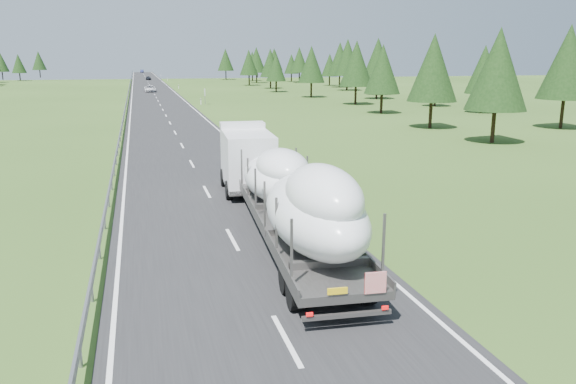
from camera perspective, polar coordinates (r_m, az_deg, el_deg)
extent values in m
plane|color=#2E4B19|center=(15.85, -0.18, -14.85)|extent=(400.00, 400.00, 0.00)
cube|color=black|center=(113.79, -13.25, 9.36)|extent=(10.00, 400.00, 0.02)
cube|color=slate|center=(113.72, -15.97, 9.50)|extent=(0.08, 400.00, 0.32)
cylinder|color=slate|center=(15.41, -20.37, -15.39)|extent=(0.10, 0.10, 0.60)
cube|color=silver|center=(45.18, -1.88, 4.55)|extent=(0.12, 0.07, 1.00)
cube|color=black|center=(45.13, -1.88, 4.95)|extent=(0.13, 0.08, 0.12)
cube|color=silver|center=(94.29, -8.85, 9.07)|extent=(0.12, 0.07, 1.00)
cube|color=black|center=(94.27, -8.85, 9.26)|extent=(0.13, 0.08, 0.12)
cube|color=silver|center=(144.01, -11.06, 10.46)|extent=(0.12, 0.07, 1.00)
cube|color=black|center=(144.00, -11.07, 10.59)|extent=(0.13, 0.08, 0.12)
cube|color=silver|center=(193.88, -12.14, 11.13)|extent=(0.12, 0.07, 1.00)
cube|color=black|center=(193.87, -12.15, 11.22)|extent=(0.13, 0.08, 0.12)
cube|color=silver|center=(243.80, -12.78, 11.52)|extent=(0.12, 0.07, 1.00)
cube|color=black|center=(243.79, -12.79, 11.60)|extent=(0.13, 0.08, 0.12)
cube|color=silver|center=(293.75, -13.21, 11.78)|extent=(0.12, 0.07, 1.00)
cube|color=black|center=(293.74, -13.21, 11.84)|extent=(0.13, 0.08, 0.12)
cube|color=silver|center=(343.71, -13.51, 11.97)|extent=(0.12, 0.07, 1.00)
cube|color=black|center=(343.70, -13.51, 12.02)|extent=(0.13, 0.08, 0.12)
cylinder|color=slate|center=(94.33, -8.43, 9.39)|extent=(0.08, 0.08, 2.00)
cube|color=silver|center=(94.27, -8.45, 10.00)|extent=(0.05, 0.90, 1.20)
cylinder|color=black|center=(68.23, 26.09, 7.39)|extent=(0.36, 0.36, 3.75)
cone|color=black|center=(67.99, 26.55, 11.75)|extent=(5.84, 5.84, 7.81)
cylinder|color=black|center=(83.59, 19.07, 8.69)|extent=(0.36, 0.36, 3.16)
cone|color=black|center=(83.39, 19.31, 11.69)|extent=(4.91, 4.91, 6.58)
cylinder|color=black|center=(92.88, 14.72, 9.35)|extent=(0.36, 0.36, 3.02)
cone|color=black|center=(92.70, 14.88, 11.94)|extent=(4.70, 4.70, 6.30)
cylinder|color=black|center=(107.49, 8.99, 10.33)|extent=(0.36, 0.36, 3.78)
cone|color=black|center=(107.35, 9.10, 13.13)|extent=(5.88, 5.88, 7.87)
cylinder|color=black|center=(119.83, 9.11, 10.64)|extent=(0.36, 0.36, 3.78)
cone|color=black|center=(119.70, 9.21, 13.15)|extent=(5.88, 5.88, 7.88)
cylinder|color=black|center=(134.51, 6.01, 11.08)|extent=(0.36, 0.36, 4.02)
cone|color=black|center=(134.40, 6.07, 13.45)|extent=(6.25, 6.25, 8.37)
cylinder|color=black|center=(148.81, 5.25, 11.30)|extent=(0.36, 0.36, 3.89)
cone|color=black|center=(148.71, 5.29, 13.38)|extent=(6.06, 6.06, 8.11)
cylinder|color=black|center=(158.24, 4.23, 11.27)|extent=(0.36, 0.36, 2.95)
cone|color=black|center=(158.13, 4.26, 12.75)|extent=(4.58, 4.58, 6.14)
cylinder|color=black|center=(175.26, 1.15, 11.63)|extent=(0.36, 0.36, 3.64)
cone|color=black|center=(175.17, 1.16, 13.28)|extent=(5.66, 5.66, 7.58)
cylinder|color=black|center=(184.02, 0.35, 11.62)|extent=(0.36, 0.36, 2.96)
cone|color=black|center=(183.93, 0.35, 12.90)|extent=(4.60, 4.60, 6.16)
cylinder|color=black|center=(198.82, -1.41, 11.85)|extent=(0.36, 0.36, 3.64)
cone|color=black|center=(198.74, -1.42, 13.31)|extent=(5.67, 5.67, 7.59)
cylinder|color=black|center=(213.25, -1.31, 11.95)|extent=(0.36, 0.36, 3.52)
cone|color=black|center=(213.18, -1.32, 13.26)|extent=(5.48, 5.48, 7.33)
cylinder|color=black|center=(224.04, -3.13, 11.99)|extent=(0.36, 0.36, 3.43)
cone|color=black|center=(223.96, -3.15, 13.21)|extent=(5.34, 5.34, 7.15)
cylinder|color=black|center=(243.44, -3.20, 12.13)|extent=(0.36, 0.36, 3.55)
cone|color=black|center=(243.38, -3.22, 13.29)|extent=(5.52, 5.52, 7.40)
cylinder|color=black|center=(54.19, 20.14, 6.54)|extent=(0.36, 0.36, 3.46)
cone|color=black|center=(53.89, 20.56, 11.62)|extent=(5.39, 5.39, 7.22)
cylinder|color=black|center=(63.67, 14.29, 7.85)|extent=(0.36, 0.36, 3.43)
cone|color=black|center=(63.42, 14.54, 12.14)|extent=(5.34, 5.34, 7.15)
cylinder|color=black|center=(79.49, 9.47, 9.03)|extent=(0.36, 0.36, 3.17)
cone|color=black|center=(79.28, 9.60, 12.21)|extent=(4.94, 4.94, 6.61)
cylinder|color=black|center=(94.01, 6.88, 9.88)|extent=(0.36, 0.36, 3.50)
cone|color=black|center=(93.84, 6.97, 12.84)|extent=(5.44, 5.44, 7.28)
cylinder|color=black|center=(110.56, 2.37, 10.45)|extent=(0.36, 0.36, 3.33)
cone|color=black|center=(110.41, 2.40, 12.85)|extent=(5.18, 5.18, 6.94)
cylinder|color=black|center=(127.76, -1.21, 10.76)|extent=(0.36, 0.36, 2.84)
cone|color=black|center=(127.63, -1.22, 12.53)|extent=(4.42, 4.42, 5.92)
cylinder|color=black|center=(142.63, -1.79, 11.13)|extent=(0.36, 0.36, 3.31)
cone|color=black|center=(142.51, -1.80, 12.98)|extent=(5.16, 5.16, 6.91)
cylinder|color=black|center=(158.39, -3.97, 11.34)|extent=(0.36, 0.36, 3.30)
cone|color=black|center=(158.29, -4.00, 13.00)|extent=(5.13, 5.13, 6.88)
cylinder|color=black|center=(174.39, -3.21, 11.60)|extent=(0.36, 0.36, 3.63)
cone|color=black|center=(174.29, -3.23, 13.26)|extent=(5.65, 5.65, 7.56)
cylinder|color=black|center=(189.39, -3.63, 11.69)|extent=(0.36, 0.36, 3.24)
cone|color=black|center=(189.30, -3.65, 13.05)|extent=(5.03, 5.03, 6.74)
cylinder|color=black|center=(201.58, -6.33, 11.79)|extent=(0.36, 0.36, 3.61)
cone|color=black|center=(201.50, -6.36, 13.22)|extent=(5.62, 5.62, 7.53)
cylinder|color=black|center=(210.63, -25.58, 10.57)|extent=(0.36, 0.36, 2.97)
cone|color=black|center=(210.55, -25.70, 11.68)|extent=(4.62, 4.62, 6.19)
cylinder|color=black|center=(223.89, -27.02, 10.54)|extent=(0.36, 0.36, 3.17)
cone|color=black|center=(223.82, -27.14, 11.66)|extent=(4.92, 4.92, 6.60)
cylinder|color=black|center=(241.01, -23.89, 10.99)|extent=(0.36, 0.36, 3.40)
cone|color=black|center=(240.94, -23.99, 12.11)|extent=(5.28, 5.28, 7.07)
cube|color=white|center=(31.84, -4.14, 3.45)|extent=(2.95, 5.39, 2.93)
cube|color=black|center=(34.35, -5.00, 5.05)|extent=(2.41, 0.24, 1.46)
cube|color=white|center=(33.85, -4.93, 6.80)|extent=(2.69, 1.42, 0.31)
cube|color=#575552|center=(31.12, -3.74, 0.56)|extent=(2.82, 3.30, 0.26)
cylinder|color=black|center=(33.75, -6.71, 1.43)|extent=(0.43, 1.07, 1.05)
cylinder|color=black|center=(34.17, -2.71, 1.66)|extent=(0.43, 1.07, 1.05)
cylinder|color=black|center=(30.52, -5.80, 0.17)|extent=(0.43, 1.07, 1.05)
cylinder|color=black|center=(30.98, -1.40, 0.43)|extent=(0.43, 1.07, 1.05)
cube|color=#575552|center=(22.64, 0.65, -3.35)|extent=(3.78, 14.80, 0.27)
cube|color=#575552|center=(22.25, -2.81, -2.97)|extent=(1.02, 14.62, 0.25)
cube|color=#575552|center=(22.97, 4.00, -2.46)|extent=(1.02, 14.62, 0.25)
cube|color=#575552|center=(16.20, 1.87, -6.11)|extent=(0.08, 0.08, 1.99)
cube|color=#575552|center=(17.17, 10.84, -5.21)|extent=(0.08, 0.08, 1.99)
cube|color=#575552|center=(18.49, -0.37, -3.59)|extent=(0.08, 0.08, 1.99)
cube|color=#575552|center=(19.35, 7.64, -2.94)|extent=(0.08, 0.08, 1.99)
cube|color=#575552|center=(20.84, -2.11, -1.63)|extent=(0.08, 0.08, 1.99)
cube|color=#575552|center=(21.60, 5.11, -1.13)|extent=(0.08, 0.08, 1.99)
cube|color=#575552|center=(23.21, -3.48, -0.06)|extent=(0.08, 0.08, 1.99)
cube|color=#575552|center=(23.90, 3.07, 0.34)|extent=(0.08, 0.08, 1.99)
cube|color=#575552|center=(25.62, -4.60, 1.21)|extent=(0.08, 0.08, 1.99)
cube|color=#575552|center=(26.24, 1.38, 1.54)|extent=(0.08, 0.08, 1.99)
cube|color=#575552|center=(28.04, -5.53, 2.26)|extent=(0.08, 0.08, 1.99)
cube|color=#575552|center=(28.61, -0.02, 2.55)|extent=(0.08, 0.08, 1.99)
cylinder|color=black|center=(17.40, 2.00, -10.25)|extent=(0.49, 1.07, 1.05)
cylinder|color=black|center=(18.15, 9.06, -9.37)|extent=(0.49, 1.07, 1.05)
cylinder|color=black|center=(18.51, 0.86, -8.74)|extent=(0.49, 1.07, 1.05)
cylinder|color=black|center=(19.22, 7.54, -8.00)|extent=(0.49, 1.07, 1.05)
cube|color=#575552|center=(16.39, 7.62, -12.12)|extent=(2.62, 0.30, 0.13)
cube|color=red|center=(16.25, 10.41, -8.84)|extent=(0.63, 0.08, 0.63)
cube|color=yellow|center=(15.90, 6.75, -9.83)|extent=(0.58, 0.08, 0.19)
cube|color=red|center=(15.91, 3.99, -12.24)|extent=(0.19, 0.07, 0.10)
cube|color=red|center=(16.69, 11.29, -11.19)|extent=(0.19, 0.07, 0.10)
ellipsoid|color=white|center=(19.18, 3.34, -2.22)|extent=(3.44, 7.26, 2.47)
ellipsoid|color=white|center=(18.15, 4.25, -0.32)|extent=(2.55, 4.62, 1.98)
ellipsoid|color=white|center=(25.90, -1.57, 1.38)|extent=(3.39, 6.61, 1.99)
ellipsoid|color=white|center=(24.99, -1.16, 2.56)|extent=(2.52, 4.21, 1.59)
imported|color=silver|center=(131.32, -13.83, 10.15)|extent=(2.49, 5.31, 1.47)
imported|color=black|center=(202.58, -14.00, 11.17)|extent=(1.92, 4.03, 1.33)
imported|color=#1B214D|center=(301.63, -14.61, 11.79)|extent=(1.75, 4.62, 1.50)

